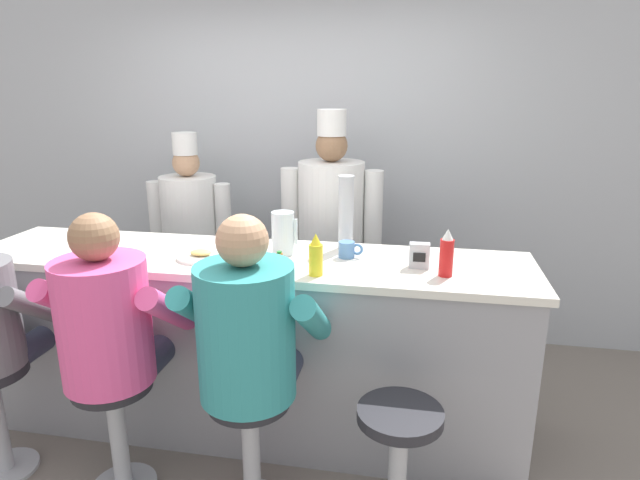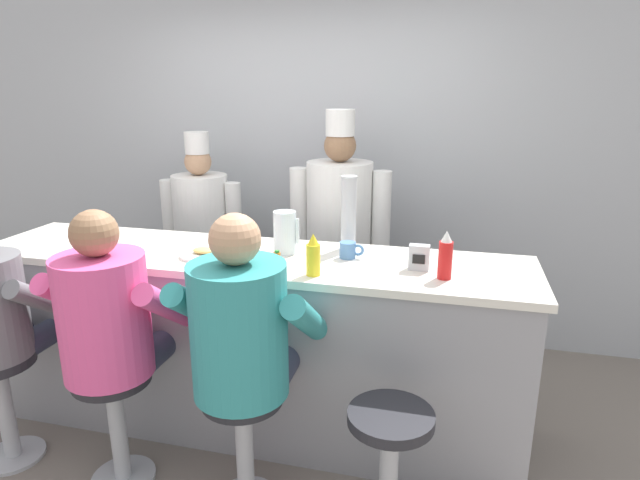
# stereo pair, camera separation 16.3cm
# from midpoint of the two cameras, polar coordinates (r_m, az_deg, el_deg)

# --- Properties ---
(ground_plane) EXTENTS (20.00, 20.00, 0.00)m
(ground_plane) POSITION_cam_midpoint_polar(r_m,az_deg,el_deg) (3.14, -10.92, -22.12)
(ground_plane) COLOR slate
(wall_back) EXTENTS (10.00, 0.06, 2.70)m
(wall_back) POSITION_cam_midpoint_polar(r_m,az_deg,el_deg) (4.20, -3.15, 8.15)
(wall_back) COLOR #B2B7BC
(wall_back) RESTS_ON ground_plane
(diner_counter) EXTENTS (3.06, 0.69, 1.04)m
(diner_counter) POSITION_cam_midpoint_polar(r_m,az_deg,el_deg) (3.13, -9.11, -10.77)
(diner_counter) COLOR gray
(diner_counter) RESTS_ON ground_plane
(ketchup_bottle_red) EXTENTS (0.07, 0.07, 0.24)m
(ketchup_bottle_red) POSITION_cam_midpoint_polar(r_m,az_deg,el_deg) (2.61, 11.62, -1.51)
(ketchup_bottle_red) COLOR red
(ketchup_bottle_red) RESTS_ON diner_counter
(mustard_bottle_yellow) EXTENTS (0.07, 0.07, 0.21)m
(mustard_bottle_yellow) POSITION_cam_midpoint_polar(r_m,az_deg,el_deg) (2.57, -2.27, -1.75)
(mustard_bottle_yellow) COLOR yellow
(mustard_bottle_yellow) RESTS_ON diner_counter
(hot_sauce_bottle_orange) EXTENTS (0.03, 0.03, 0.12)m
(hot_sauce_bottle_orange) POSITION_cam_midpoint_polar(r_m,az_deg,el_deg) (2.60, -6.14, -2.55)
(hot_sauce_bottle_orange) COLOR orange
(hot_sauce_bottle_orange) RESTS_ON diner_counter
(water_pitcher_clear) EXTENTS (0.14, 0.12, 0.23)m
(water_pitcher_clear) POSITION_cam_midpoint_polar(r_m,az_deg,el_deg) (2.91, -5.57, 0.73)
(water_pitcher_clear) COLOR silver
(water_pitcher_clear) RESTS_ON diner_counter
(breakfast_plate) EXTENTS (0.25, 0.25, 0.05)m
(breakfast_plate) POSITION_cam_midpoint_polar(r_m,az_deg,el_deg) (2.93, -14.15, -1.67)
(breakfast_plate) COLOR white
(breakfast_plate) RESTS_ON diner_counter
(cereal_bowl) EXTENTS (0.14, 0.14, 0.06)m
(cereal_bowl) POSITION_cam_midpoint_polar(r_m,az_deg,el_deg) (2.73, -11.44, -2.50)
(cereal_bowl) COLOR #B24C47
(cereal_bowl) RESTS_ON diner_counter
(coffee_mug_blue) EXTENTS (0.13, 0.09, 0.09)m
(coffee_mug_blue) POSITION_cam_midpoint_polar(r_m,az_deg,el_deg) (2.85, 1.33, -1.04)
(coffee_mug_blue) COLOR #4C7AB2
(coffee_mug_blue) RESTS_ON diner_counter
(cup_stack_steel) EXTENTS (0.09, 0.09, 0.41)m
(cup_stack_steel) POSITION_cam_midpoint_polar(r_m,az_deg,el_deg) (2.97, 1.21, 2.94)
(cup_stack_steel) COLOR #B7BABF
(cup_stack_steel) RESTS_ON diner_counter
(napkin_dispenser_chrome) EXTENTS (0.10, 0.06, 0.13)m
(napkin_dispenser_chrome) POSITION_cam_midpoint_polar(r_m,az_deg,el_deg) (2.72, 8.87, -1.67)
(napkin_dispenser_chrome) COLOR silver
(napkin_dispenser_chrome) RESTS_ON diner_counter
(diner_seated_pink) EXTENTS (0.63, 0.62, 1.41)m
(diner_seated_pink) POSITION_cam_midpoint_polar(r_m,az_deg,el_deg) (2.71, -23.14, -8.68)
(diner_seated_pink) COLOR #B2B5BA
(diner_seated_pink) RESTS_ON ground_plane
(diner_seated_teal) EXTENTS (0.65, 0.64, 1.43)m
(diner_seated_teal) POSITION_cam_midpoint_polar(r_m,az_deg,el_deg) (2.42, -9.52, -10.33)
(diner_seated_teal) COLOR #B2B5BA
(diner_seated_teal) RESTS_ON ground_plane
(empty_stool_round) EXTENTS (0.37, 0.37, 0.61)m
(empty_stool_round) POSITION_cam_midpoint_polar(r_m,az_deg,el_deg) (2.51, 6.40, -21.37)
(empty_stool_round) COLOR #B2B5BA
(empty_stool_round) RESTS_ON ground_plane
(cook_in_whites_near) EXTENTS (0.63, 0.41, 1.62)m
(cook_in_whites_near) POSITION_cam_midpoint_polar(r_m,az_deg,el_deg) (4.06, -14.73, 0.72)
(cook_in_whites_near) COLOR #232328
(cook_in_whites_near) RESTS_ON ground_plane
(cook_in_whites_far) EXTENTS (0.70, 0.45, 1.79)m
(cook_in_whites_far) POSITION_cam_midpoint_polar(r_m,az_deg,el_deg) (3.67, -0.08, 1.16)
(cook_in_whites_far) COLOR #232328
(cook_in_whites_far) RESTS_ON ground_plane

